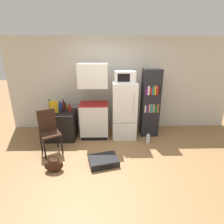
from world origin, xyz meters
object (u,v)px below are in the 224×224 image
(cereal_box, at_px, (54,107))
(kitchen_hutch, at_px, (94,105))
(bookshelf, at_px, (150,103))
(handbag, at_px, (54,165))
(bottle_ketchup_red, at_px, (70,108))
(bottle_olive_oil, at_px, (50,106))
(bottle_wine_dark, at_px, (64,106))
(chair, at_px, (49,128))
(refrigerator, at_px, (124,110))
(microwave, at_px, (125,77))
(side_table, at_px, (62,125))
(bottle_blue_soda, at_px, (60,107))
(suitcase_large_flat, at_px, (103,161))
(bottle_clear_short, at_px, (55,107))
(bottle_amber_beer, at_px, (66,107))
(water_bottle_front, at_px, (148,139))

(cereal_box, bearing_deg, kitchen_hutch, 6.05)
(bookshelf, height_order, handbag, bookshelf)
(bottle_ketchup_red, bearing_deg, bookshelf, 3.14)
(bottle_olive_oil, relative_size, bottle_wine_dark, 0.99)
(bottle_olive_oil, height_order, bottle_ketchup_red, bottle_olive_oil)
(bottle_wine_dark, xyz_separation_m, chair, (-0.18, -0.77, -0.27))
(refrigerator, relative_size, chair, 1.48)
(kitchen_hutch, distance_m, microwave, 1.08)
(side_table, bearing_deg, bottle_olive_oil, 155.01)
(bookshelf, xyz_separation_m, bottle_blue_soda, (-2.39, -0.02, -0.07))
(kitchen_hutch, relative_size, cereal_box, 6.42)
(chair, distance_m, suitcase_large_flat, 1.42)
(refrigerator, relative_size, bottle_olive_oil, 4.74)
(kitchen_hutch, distance_m, handbag, 1.80)
(bottle_clear_short, xyz_separation_m, suitcase_large_flat, (1.32, -1.44, -0.72))
(bottle_amber_beer, relative_size, chair, 0.19)
(side_table, distance_m, bottle_olive_oil, 0.59)
(side_table, bearing_deg, bottle_wine_dark, 45.35)
(bottle_blue_soda, bearing_deg, refrigerator, -3.05)
(handbag, bearing_deg, bottle_ketchup_red, 87.44)
(water_bottle_front, bearing_deg, side_table, 170.51)
(bottle_olive_oil, xyz_separation_m, water_bottle_front, (2.52, -0.51, -0.73))
(bottle_ketchup_red, relative_size, bottle_clear_short, 1.42)
(kitchen_hutch, distance_m, bottle_blue_soda, 0.90)
(bottle_amber_beer, distance_m, bottle_blue_soda, 0.15)
(suitcase_large_flat, xyz_separation_m, water_bottle_front, (1.11, 0.84, 0.05))
(refrigerator, distance_m, bottle_clear_short, 1.86)
(bottle_ketchup_red, bearing_deg, chair, -114.59)
(kitchen_hutch, xyz_separation_m, bottle_wine_dark, (-0.79, 0.00, -0.02))
(bottle_blue_soda, relative_size, chair, 0.25)
(bottle_ketchup_red, height_order, bottle_clear_short, bottle_ketchup_red)
(bottle_ketchup_red, bearing_deg, refrigerator, 0.34)
(cereal_box, bearing_deg, handbag, -77.31)
(bottle_wine_dark, bearing_deg, refrigerator, -1.05)
(bottle_amber_beer, bearing_deg, chair, -102.01)
(kitchen_hutch, xyz_separation_m, suitcase_large_flat, (0.26, -1.29, -0.80))
(bottle_clear_short, xyz_separation_m, bottle_blue_soda, (0.17, -0.09, 0.04))
(refrigerator, bearing_deg, bottle_wine_dark, 178.95)
(microwave, height_order, bottle_amber_beer, microwave)
(bottle_amber_beer, relative_size, bottle_olive_oil, 0.61)
(microwave, bearing_deg, bottle_wine_dark, 178.89)
(kitchen_hutch, xyz_separation_m, chair, (-0.96, -0.77, -0.29))
(bottle_blue_soda, height_order, handbag, bottle_blue_soda)
(bottle_wine_dark, distance_m, chair, 0.84)
(refrigerator, bearing_deg, bottle_olive_oil, 177.31)
(side_table, distance_m, bottle_amber_beer, 0.50)
(suitcase_large_flat, bearing_deg, handbag, 177.98)
(refrigerator, xyz_separation_m, cereal_box, (-1.79, -0.08, 0.14))
(refrigerator, xyz_separation_m, bottle_ketchup_red, (-1.41, -0.01, 0.08))
(bottle_olive_oil, bearing_deg, bottle_ketchup_red, -10.64)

